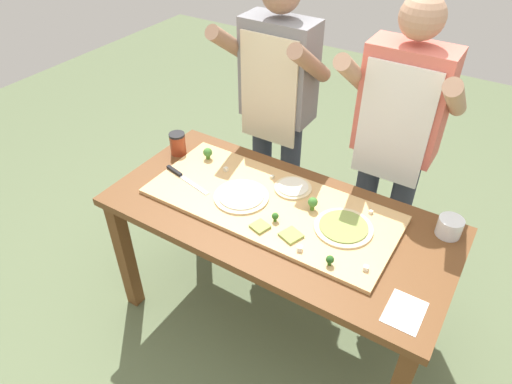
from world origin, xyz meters
name	(u,v)px	position (x,y,z in m)	size (l,w,h in m)	color
ground_plane	(274,318)	(0.00, 0.00, 0.00)	(8.00, 8.00, 0.00)	#60704C
prep_table	(277,230)	(0.00, 0.00, 0.68)	(1.62, 0.77, 0.79)	brown
cutting_board	(270,204)	(-0.05, 0.03, 0.80)	(1.19, 0.52, 0.02)	tan
chefs_knife	(181,176)	(-0.54, -0.04, 0.82)	(0.31, 0.09, 0.02)	#B7BABF
pizza_whole_pesto_green	(343,227)	(0.31, 0.04, 0.82)	(0.26, 0.26, 0.02)	beige
pizza_whole_cheese_artichoke	(241,196)	(-0.19, -0.01, 0.82)	(0.26, 0.26, 0.02)	beige
pizza_whole_white_garlic	(293,188)	(-0.02, 0.18, 0.82)	(0.18, 0.18, 0.02)	beige
pizza_slice_far_left	(291,235)	(0.14, -0.12, 0.82)	(0.08, 0.08, 0.01)	#899E4C
pizza_slice_center	(260,226)	(-0.01, -0.15, 0.82)	(0.07, 0.07, 0.01)	#899E4C
broccoli_floret_back_left	(330,260)	(0.35, -0.18, 0.84)	(0.03, 0.03, 0.05)	#2C5915
broccoli_floret_front_left	(208,153)	(-0.53, 0.17, 0.85)	(0.05, 0.05, 0.06)	#487A23
broccoli_floret_front_right	(313,203)	(0.13, 0.09, 0.85)	(0.05, 0.05, 0.07)	#487A23
broccoli_floret_back_right	(275,216)	(0.03, -0.07, 0.84)	(0.03, 0.03, 0.05)	#366618
cheese_crumble_a	(366,268)	(0.48, -0.13, 0.82)	(0.02, 0.02, 0.02)	white
cheese_crumble_b	(272,177)	(-0.15, 0.20, 0.82)	(0.02, 0.02, 0.02)	silver
cheese_crumble_c	(371,212)	(0.37, 0.20, 0.82)	(0.02, 0.02, 0.02)	white
cheese_crumble_d	(300,248)	(0.21, -0.18, 0.82)	(0.02, 0.02, 0.02)	white
cheese_crumble_e	(226,169)	(-0.38, 0.13, 0.82)	(0.02, 0.02, 0.02)	silver
flour_cup	(449,228)	(0.70, 0.27, 0.83)	(0.11, 0.11, 0.09)	white
sauce_jar	(178,144)	(-0.71, 0.15, 0.85)	(0.09, 0.09, 0.12)	#99381E
recipe_note	(405,312)	(0.68, -0.23, 0.79)	(0.13, 0.17, 0.00)	white
cook_left	(277,100)	(-0.37, 0.62, 1.00)	(0.54, 0.39, 1.67)	#333847
cook_right	(396,134)	(0.32, 0.62, 1.00)	(0.54, 0.39, 1.67)	#333847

